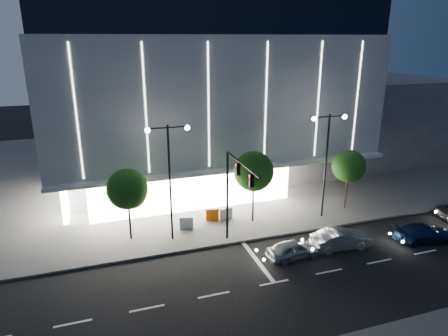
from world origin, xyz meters
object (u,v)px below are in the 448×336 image
tree_mid (254,173)px  barrier_b (186,223)px  car_lead (293,250)px  car_third (424,233)px  car_second (341,239)px  barrier_d (226,214)px  traffic_mast (234,185)px  tree_right (349,168)px  street_lamp_west (169,166)px  street_lamp_east (327,151)px  barrier_c (212,215)px  tree_left (128,191)px

tree_mid → barrier_b: size_ratio=5.59×
car_lead → car_third: car_third is taller
car_lead → car_second: car_second is taller
tree_mid → barrier_d: (-2.03, 1.00, -3.68)m
traffic_mast → tree_right: bearing=17.0°
street_lamp_west → car_second: (11.50, -5.03, -5.23)m
barrier_b → street_lamp_east: bearing=2.6°
street_lamp_west → barrier_c: street_lamp_west is taller
street_lamp_east → car_third: bearing=-50.2°
tree_mid → car_lead: tree_mid is taller
traffic_mast → car_lead: (3.53, -2.53, -4.37)m
car_third → barrier_b: car_third is taller
traffic_mast → barrier_b: bearing=123.1°
car_lead → street_lamp_east: bearing=-49.8°
car_third → car_lead: bearing=93.0°
street_lamp_west → barrier_d: street_lamp_west is taller
tree_left → traffic_mast: bearing=-27.8°
tree_right → traffic_mast: bearing=-163.0°
tree_left → car_second: (14.47, -6.05, -3.31)m
barrier_b → barrier_c: 2.58m
car_third → barrier_b: (-16.69, 7.43, -0.02)m
tree_left → barrier_c: tree_left is taller
traffic_mast → street_lamp_west: (-4.00, 2.66, 0.93)m
tree_mid → car_lead: (0.51, -6.21, -3.67)m
tree_right → car_lead: tree_right is taller
tree_right → car_second: bearing=-126.8°
traffic_mast → car_second: size_ratio=1.60×
car_lead → car_second: (3.97, 0.16, 0.07)m
traffic_mast → tree_left: traffic_mast is taller
street_lamp_west → car_third: bearing=-18.6°
street_lamp_east → car_lead: bearing=-136.5°
tree_right → barrier_c: (-12.20, 1.18, -3.23)m
street_lamp_east → tree_right: (3.03, 1.02, -2.07)m
car_lead → car_third: size_ratio=0.84×
traffic_mast → barrier_c: traffic_mast is taller
car_third → barrier_c: size_ratio=4.18×
traffic_mast → tree_mid: 4.82m
traffic_mast → barrier_c: bearing=92.0°
street_lamp_west → car_third: size_ratio=1.96×
barrier_d → tree_mid: bearing=-35.2°
street_lamp_west → tree_left: size_ratio=1.57×
street_lamp_west → tree_right: size_ratio=1.63×
traffic_mast → barrier_b: (-2.60, 4.00, -4.38)m
street_lamp_west → tree_mid: bearing=8.3°
barrier_c → tree_mid: bearing=-10.9°
barrier_d → tree_right: bearing=-14.1°
street_lamp_east → car_second: street_lamp_east is taller
tree_right → car_third: bearing=-73.9°
traffic_mast → car_third: (14.08, -3.43, -4.36)m
car_lead → tree_mid: bearing=1.4°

